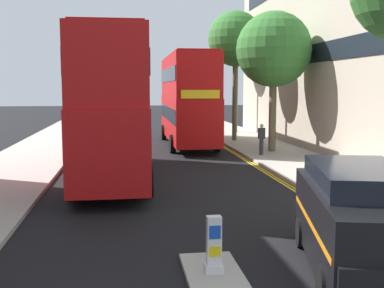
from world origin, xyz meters
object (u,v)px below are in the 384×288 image
(keep_left_bollard, at_px, (214,247))
(double_decker_bus_oncoming, at_px, (187,97))
(taxi_minivan, at_px, (361,222))
(double_decker_bus_away, at_px, (112,103))
(pedestrian_far, at_px, (262,139))

(keep_left_bollard, distance_m, double_decker_bus_oncoming, 21.00)
(keep_left_bollard, xyz_separation_m, double_decker_bus_oncoming, (2.18, 20.75, 2.42))
(double_decker_bus_oncoming, xyz_separation_m, taxi_minivan, (0.67, -21.03, -1.96))
(keep_left_bollard, height_order, double_decker_bus_away, double_decker_bus_away)
(keep_left_bollard, distance_m, pedestrian_far, 15.96)
(pedestrian_far, bearing_deg, taxi_minivan, -99.19)
(double_decker_bus_oncoming, bearing_deg, keep_left_bollard, -96.00)
(keep_left_bollard, xyz_separation_m, double_decker_bus_away, (-2.17, 10.27, 2.42))
(double_decker_bus_oncoming, relative_size, taxi_minivan, 2.12)
(keep_left_bollard, bearing_deg, double_decker_bus_oncoming, 84.00)
(double_decker_bus_oncoming, bearing_deg, double_decker_bus_away, -112.57)
(keep_left_bollard, xyz_separation_m, taxi_minivan, (2.85, -0.28, 0.46))
(keep_left_bollard, height_order, double_decker_bus_oncoming, double_decker_bus_oncoming)
(double_decker_bus_away, relative_size, double_decker_bus_oncoming, 1.00)
(double_decker_bus_away, relative_size, taxi_minivan, 2.11)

